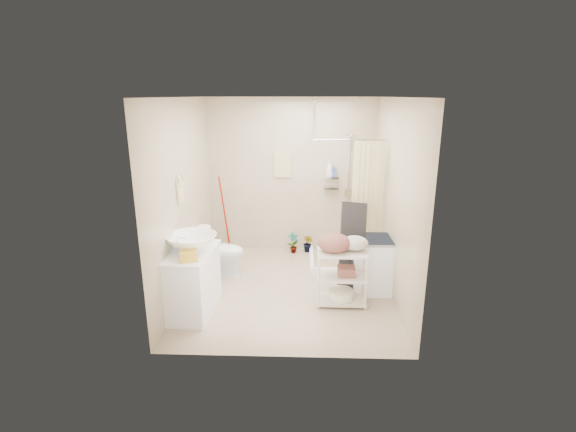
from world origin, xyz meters
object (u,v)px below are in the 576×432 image
(toilet, at_px, (220,251))
(washing_machine, at_px, (371,264))
(laundry_rack, at_px, (342,273))
(vanity, at_px, (193,282))

(toilet, distance_m, washing_machine, 2.23)
(toilet, relative_size, laundry_rack, 0.83)
(toilet, height_order, washing_machine, washing_machine)
(washing_machine, bearing_deg, laundry_rack, -136.53)
(washing_machine, bearing_deg, vanity, -164.14)
(vanity, xyz_separation_m, toilet, (0.12, 1.15, -0.04))
(washing_machine, height_order, laundry_rack, laundry_rack)
(vanity, bearing_deg, washing_machine, 20.45)
(laundry_rack, bearing_deg, washing_machine, 45.56)
(vanity, xyz_separation_m, laundry_rack, (1.86, 0.26, 0.03))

